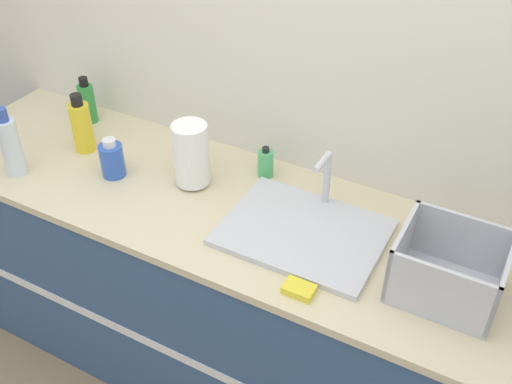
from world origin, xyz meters
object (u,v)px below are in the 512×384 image
at_px(sink, 304,230).
at_px(bottle_blue, 112,159).
at_px(dish_rack, 448,272).
at_px(bottle_yellow, 82,126).
at_px(soap_dispenser, 266,163).
at_px(bottle_green, 87,102).
at_px(bottle_clear, 11,146).
at_px(paper_towel_roll, 191,155).

height_order(sink, bottle_blue, sink).
bearing_deg(dish_rack, bottle_yellow, 176.51).
xyz_separation_m(dish_rack, soap_dispenser, (-0.71, 0.26, -0.02)).
relative_size(sink, bottle_green, 2.58).
relative_size(bottle_blue, soap_dispenser, 1.26).
bearing_deg(bottle_clear, bottle_green, 92.37).
distance_m(dish_rack, bottle_blue, 1.20).
relative_size(dish_rack, bottle_clear, 1.09).
bearing_deg(bottle_blue, soap_dispenser, 27.98).
distance_m(paper_towel_roll, bottle_clear, 0.65).
height_order(sink, bottle_green, sink).
bearing_deg(bottle_clear, bottle_yellow, 64.92).
bearing_deg(bottle_yellow, sink, -2.95).
relative_size(bottle_blue, bottle_yellow, 0.64).
bearing_deg(bottle_blue, sink, 2.49).
bearing_deg(bottle_blue, bottle_clear, -153.42).
relative_size(paper_towel_roll, dish_rack, 0.82).
bearing_deg(bottle_green, sink, -11.72).
bearing_deg(bottle_green, bottle_yellow, -53.49).
xyz_separation_m(sink, bottle_clear, (-1.06, -0.19, 0.10)).
bearing_deg(soap_dispenser, bottle_green, -179.88).
bearing_deg(bottle_green, bottle_clear, -87.63).
bearing_deg(bottle_clear, dish_rack, 5.80).
relative_size(sink, soap_dispenser, 4.24).
xyz_separation_m(bottle_clear, bottle_blue, (0.32, 0.16, -0.05)).
height_order(bottle_green, bottle_blue, bottle_green).
bearing_deg(sink, bottle_yellow, 177.05).
distance_m(paper_towel_roll, bottle_green, 0.63).
height_order(sink, dish_rack, sink).
relative_size(bottle_green, bottle_blue, 1.31).
relative_size(sink, paper_towel_roll, 2.14).
height_order(bottle_clear, bottle_blue, bottle_clear).
xyz_separation_m(dish_rack, bottle_yellow, (-1.40, 0.09, 0.03)).
bearing_deg(bottle_clear, soap_dispenser, 27.43).
height_order(paper_towel_roll, bottle_yellow, paper_towel_roll).
distance_m(bottle_blue, bottle_yellow, 0.22).
bearing_deg(soap_dispenser, bottle_clear, -152.57).
xyz_separation_m(bottle_clear, bottle_green, (-0.02, 0.41, -0.03)).
bearing_deg(paper_towel_roll, bottle_clear, -157.10).
distance_m(sink, bottle_green, 1.10).
distance_m(sink, soap_dispenser, 0.34).
distance_m(paper_towel_roll, dish_rack, 0.92).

